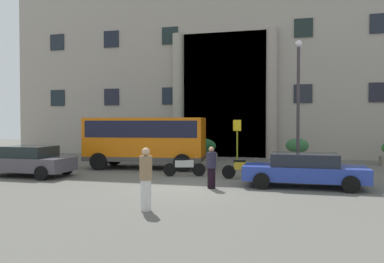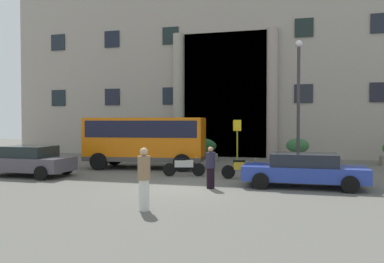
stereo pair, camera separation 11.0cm
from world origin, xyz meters
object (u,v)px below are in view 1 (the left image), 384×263
at_px(white_taxi_kerbside, 29,161).
at_px(motorcycle_far_end, 43,162).
at_px(hedge_planter_west, 202,150).
at_px(scooter_by_planter, 183,166).
at_px(hedge_planter_far_east, 114,149).
at_px(motorcycle_near_kerb, 243,168).
at_px(orange_minibus, 146,138).
at_px(pedestrian_man_red_shirt, 146,179).
at_px(parked_coupe_end, 304,170).
at_px(lamppost_plaza_centre, 298,93).
at_px(pedestrian_woman_dark_dress, 211,168).
at_px(bus_stop_sign, 237,138).
at_px(hedge_planter_east, 297,151).

height_order(white_taxi_kerbside, motorcycle_far_end, white_taxi_kerbside).
relative_size(hedge_planter_west, scooter_by_planter, 1.03).
distance_m(hedge_planter_far_east, motorcycle_near_kerb, 12.20).
height_order(hedge_planter_far_east, hedge_planter_west, hedge_planter_west).
xyz_separation_m(orange_minibus, pedestrian_man_red_shirt, (3.65, -9.31, -0.72)).
relative_size(hedge_planter_far_east, parked_coupe_end, 0.44).
distance_m(white_taxi_kerbside, motorcycle_near_kerb, 9.79).
bearing_deg(white_taxi_kerbside, hedge_planter_west, 56.85).
bearing_deg(hedge_planter_far_east, scooter_by_planter, -45.66).
distance_m(orange_minibus, motorcycle_near_kerb, 6.21).
distance_m(white_taxi_kerbside, motorcycle_far_end, 2.00).
bearing_deg(lamppost_plaza_centre, scooter_by_planter, -134.08).
relative_size(motorcycle_near_kerb, pedestrian_woman_dark_dress, 1.19).
relative_size(bus_stop_sign, scooter_by_planter, 1.37).
xyz_separation_m(parked_coupe_end, motorcycle_far_end, (-12.80, 1.73, -0.22)).
bearing_deg(white_taxi_kerbside, motorcycle_near_kerb, 11.48).
xyz_separation_m(orange_minibus, motorcycle_near_kerb, (5.56, -2.52, -1.18)).
bearing_deg(pedestrian_woman_dark_dress, parked_coupe_end, -40.19).
distance_m(scooter_by_planter, pedestrian_woman_dark_dress, 3.46).
relative_size(motorcycle_near_kerb, scooter_by_planter, 0.98).
distance_m(orange_minibus, scooter_by_planter, 3.89).
bearing_deg(orange_minibus, hedge_planter_west, 60.10).
bearing_deg(hedge_planter_far_east, motorcycle_near_kerb, -36.65).
height_order(orange_minibus, parked_coupe_end, orange_minibus).
bearing_deg(lamppost_plaza_centre, white_taxi_kerbside, -149.17).
bearing_deg(scooter_by_planter, pedestrian_woman_dark_dress, -70.50).
relative_size(motorcycle_far_end, scooter_by_planter, 1.06).
xyz_separation_m(bus_stop_sign, hedge_planter_west, (-2.72, 3.04, -0.92)).
height_order(hedge_planter_east, pedestrian_man_red_shirt, pedestrian_man_red_shirt).
bearing_deg(hedge_planter_far_east, pedestrian_man_red_shirt, -60.77).
relative_size(hedge_planter_east, lamppost_plaza_centre, 0.21).
relative_size(orange_minibus, motorcycle_far_end, 3.21).
height_order(orange_minibus, bus_stop_sign, orange_minibus).
height_order(bus_stop_sign, hedge_planter_far_east, bus_stop_sign).
relative_size(bus_stop_sign, lamppost_plaza_centre, 0.37).
relative_size(orange_minibus, pedestrian_woman_dark_dress, 4.13).
height_order(hedge_planter_far_east, motorcycle_near_kerb, hedge_planter_far_east).
relative_size(motorcycle_far_end, pedestrian_man_red_shirt, 1.13).
relative_size(parked_coupe_end, motorcycle_near_kerb, 2.44).
bearing_deg(pedestrian_man_red_shirt, scooter_by_planter, -19.67).
bearing_deg(white_taxi_kerbside, lamppost_plaza_centre, 31.95).
bearing_deg(scooter_by_planter, parked_coupe_end, -31.88).
distance_m(motorcycle_far_end, lamppost_plaza_centre, 14.22).
bearing_deg(motorcycle_far_end, white_taxi_kerbside, -60.59).
relative_size(orange_minibus, lamppost_plaza_centre, 0.92).
distance_m(white_taxi_kerbside, scooter_by_planter, 7.12).
bearing_deg(bus_stop_sign, hedge_planter_east, 46.23).
distance_m(pedestrian_woman_dark_dress, lamppost_plaza_centre, 9.46).
bearing_deg(motorcycle_far_end, parked_coupe_end, 3.95).
distance_m(hedge_planter_west, scooter_by_planter, 7.13).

